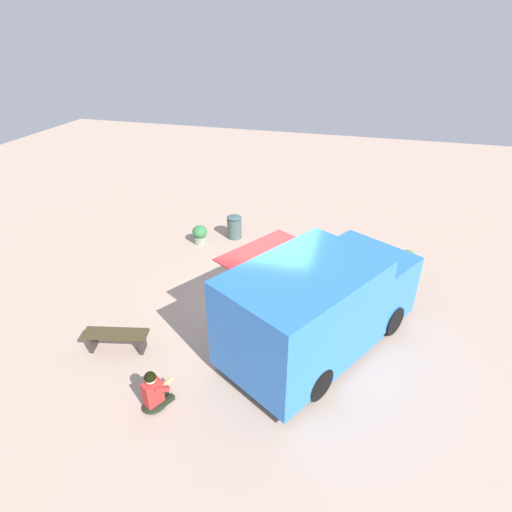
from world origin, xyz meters
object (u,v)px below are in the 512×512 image
object	(u,v)px
food_truck	(319,307)
person_customer	(154,392)
planter_flowering_near	(200,234)
trash_bin	(234,227)
planter_flowering_side	(406,262)
planter_flowering_far	(271,245)
plaza_bench	(116,337)

from	to	relation	value
food_truck	person_customer	world-z (taller)	food_truck
food_truck	planter_flowering_near	world-z (taller)	food_truck
planter_flowering_near	trash_bin	size ratio (longest dim) A/B	0.79
food_truck	person_customer	size ratio (longest dim) A/B	5.80
person_customer	planter_flowering_side	world-z (taller)	person_customer
planter_flowering_near	planter_flowering_far	bearing A→B (deg)	86.52
plaza_bench	person_customer	bearing A→B (deg)	52.50
planter_flowering_side	planter_flowering_far	bearing A→B (deg)	-89.75
food_truck	planter_flowering_side	size ratio (longest dim) A/B	7.04
trash_bin	plaza_bench	bearing A→B (deg)	-7.75
person_customer	trash_bin	size ratio (longest dim) A/B	1.11
food_truck	planter_flowering_far	world-z (taller)	food_truck
planter_flowering_far	trash_bin	xyz separation A→B (m)	(-0.88, -1.53, 0.05)
food_truck	planter_flowering_near	xyz separation A→B (m)	(-4.03, -4.59, -0.76)
person_customer	planter_flowering_far	bearing A→B (deg)	173.38
food_truck	planter_flowering_near	bearing A→B (deg)	-131.31
food_truck	planter_flowering_near	size ratio (longest dim) A/B	8.18
person_customer	planter_flowering_near	distance (m)	6.92
person_customer	trash_bin	distance (m)	7.45
planter_flowering_near	trash_bin	xyz separation A→B (m)	(-0.73, 1.00, 0.08)
food_truck	person_customer	bearing A→B (deg)	-46.60
planter_flowering_far	plaza_bench	xyz separation A→B (m)	(5.29, -2.37, 0.01)
plaza_bench	planter_flowering_near	bearing A→B (deg)	-178.27
person_customer	planter_flowering_side	distance (m)	8.21
person_customer	planter_flowering_side	xyz separation A→B (m)	(-6.55, 4.96, -0.00)
planter_flowering_far	trash_bin	bearing A→B (deg)	-119.94
person_customer	planter_flowering_far	size ratio (longest dim) A/B	1.29
trash_bin	planter_flowering_near	bearing A→B (deg)	-54.09
planter_flowering_side	trash_bin	bearing A→B (deg)	-98.56
planter_flowering_near	planter_flowering_side	bearing A→B (deg)	88.85
person_customer	plaza_bench	world-z (taller)	person_customer
planter_flowering_far	plaza_bench	world-z (taller)	planter_flowering_far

